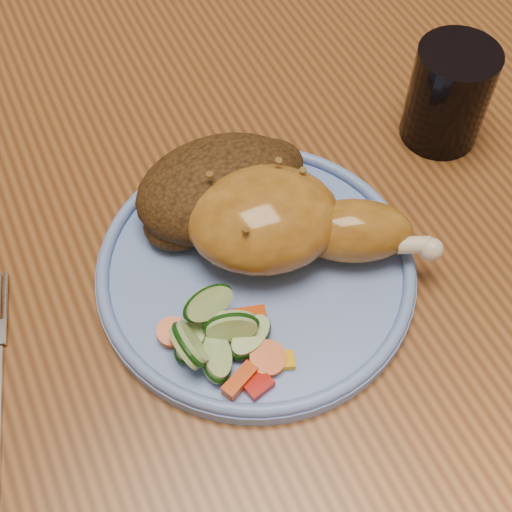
% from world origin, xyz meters
% --- Properties ---
extents(ground, '(4.00, 4.00, 0.00)m').
position_xyz_m(ground, '(0.00, 0.00, 0.00)').
color(ground, '#522F1C').
rests_on(ground, ground).
extents(dining_table, '(0.90, 1.40, 0.75)m').
position_xyz_m(dining_table, '(0.00, 0.00, 0.67)').
color(dining_table, brown).
rests_on(dining_table, ground).
extents(chair_far, '(0.42, 0.42, 0.91)m').
position_xyz_m(chair_far, '(0.00, 0.63, 0.49)').
color(chair_far, '#4C2D16').
rests_on(chair_far, ground).
extents(plate, '(0.25, 0.25, 0.01)m').
position_xyz_m(plate, '(-0.02, -0.11, 0.76)').
color(plate, '#6481CF').
rests_on(plate, dining_table).
extents(plate_rim, '(0.25, 0.25, 0.01)m').
position_xyz_m(plate_rim, '(-0.02, -0.11, 0.77)').
color(plate_rim, '#6481CF').
rests_on(plate_rim, plate).
extents(chicken_leg, '(0.19, 0.15, 0.06)m').
position_xyz_m(chicken_leg, '(0.01, -0.10, 0.79)').
color(chicken_leg, '#A86C23').
rests_on(chicken_leg, plate).
extents(rice_pilaf, '(0.15, 0.10, 0.06)m').
position_xyz_m(rice_pilaf, '(-0.02, -0.05, 0.79)').
color(rice_pilaf, '#402710').
rests_on(rice_pilaf, plate).
extents(vegetable_pile, '(0.09, 0.09, 0.05)m').
position_xyz_m(vegetable_pile, '(-0.07, -0.17, 0.77)').
color(vegetable_pile, '#A50A05').
rests_on(vegetable_pile, plate).
extents(drinking_glass, '(0.07, 0.07, 0.09)m').
position_xyz_m(drinking_glass, '(0.20, -0.04, 0.80)').
color(drinking_glass, black).
rests_on(drinking_glass, dining_table).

